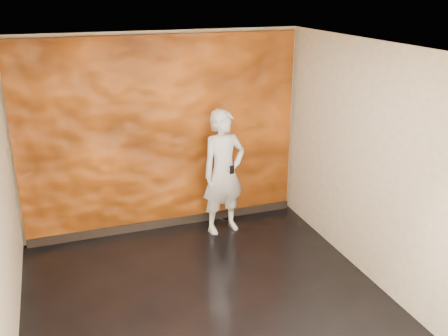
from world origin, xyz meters
TOP-DOWN VIEW (x-y plane):
  - room at (0.00, 0.00)m, footprint 4.02×4.02m
  - feature_wall at (0.00, 1.96)m, footprint 3.90×0.06m
  - baseboard at (0.00, 1.92)m, footprint 3.90×0.04m
  - man at (0.75, 1.54)m, footprint 0.72×0.54m
  - phone at (0.78, 1.31)m, footprint 0.07×0.02m

SIDE VIEW (x-z plane):
  - baseboard at x=0.00m, z-range 0.00..0.12m
  - man at x=0.75m, z-range 0.00..1.79m
  - phone at x=0.78m, z-range 0.95..1.07m
  - feature_wall at x=0.00m, z-range 0.00..2.75m
  - room at x=0.00m, z-range -0.01..2.81m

